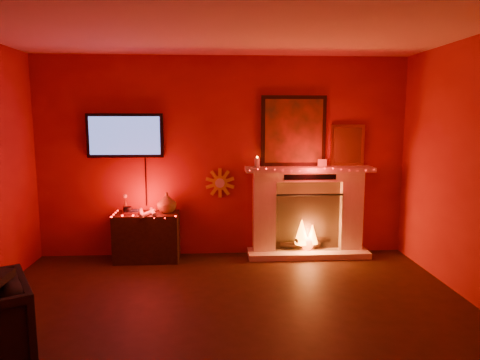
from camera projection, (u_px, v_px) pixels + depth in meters
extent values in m
plane|color=black|center=(230.00, 347.00, 3.54)|extent=(5.00, 5.00, 0.00)
plane|color=beige|center=(229.00, 6.00, 3.15)|extent=(5.00, 5.00, 0.00)
plane|color=maroon|center=(223.00, 157.00, 5.81)|extent=(5.00, 0.00, 5.00)
cube|color=#F2DFCB|center=(308.00, 253.00, 5.87)|extent=(1.65, 0.40, 0.08)
cube|color=#F2DFCB|center=(264.00, 216.00, 5.85)|extent=(0.30, 0.22, 0.95)
cube|color=#F2DFCB|center=(350.00, 215.00, 5.92)|extent=(0.30, 0.22, 0.95)
cube|color=#F2DFCB|center=(308.00, 176.00, 5.81)|extent=(1.50, 0.22, 0.14)
cube|color=#F2DFCB|center=(309.00, 169.00, 5.73)|extent=(1.72, 0.34, 0.06)
cube|color=#947256|center=(306.00, 214.00, 5.94)|extent=(0.90, 0.10, 0.95)
cube|color=black|center=(309.00, 223.00, 5.78)|extent=(0.90, 0.02, 0.78)
cylinder|color=black|center=(300.00, 245.00, 5.91)|extent=(0.55, 0.09, 0.09)
cylinder|color=black|center=(313.00, 240.00, 5.93)|extent=(0.51, 0.18, 0.08)
cone|color=orange|center=(302.00, 232.00, 5.88)|extent=(0.20, 0.20, 0.34)
cone|color=orange|center=(312.00, 234.00, 5.91)|extent=(0.16, 0.16, 0.26)
sphere|color=#FF3F07|center=(307.00, 243.00, 5.91)|extent=(0.18, 0.18, 0.18)
cube|color=black|center=(293.00, 131.00, 5.78)|extent=(0.88, 0.05, 0.95)
cube|color=#B84018|center=(294.00, 131.00, 5.75)|extent=(0.78, 0.01, 0.85)
cube|color=gold|center=(347.00, 145.00, 5.86)|extent=(0.46, 0.04, 0.56)
cube|color=#A77426|center=(348.00, 145.00, 5.83)|extent=(0.38, 0.01, 0.48)
cylinder|color=beige|center=(257.00, 162.00, 5.73)|extent=(0.07, 0.07, 0.12)
cube|color=beige|center=(322.00, 163.00, 5.76)|extent=(0.12, 0.01, 0.10)
cube|color=black|center=(125.00, 136.00, 5.65)|extent=(1.00, 0.06, 0.58)
cube|color=#4D66C6|center=(125.00, 136.00, 5.62)|extent=(0.92, 0.01, 0.50)
cylinder|color=black|center=(146.00, 182.00, 5.77)|extent=(0.02, 0.02, 0.66)
cylinder|color=gold|center=(220.00, 183.00, 5.84)|extent=(0.20, 0.03, 0.20)
cylinder|color=beige|center=(220.00, 183.00, 5.83)|extent=(0.13, 0.01, 0.13)
cube|color=black|center=(147.00, 237.00, 5.66)|extent=(0.84, 0.42, 0.64)
imported|color=brown|center=(167.00, 202.00, 5.66)|extent=(0.26, 0.26, 0.27)
imported|color=black|center=(128.00, 210.00, 5.57)|extent=(0.12, 0.12, 0.09)
cylinder|color=beige|center=(141.00, 212.00, 5.56)|extent=(0.12, 0.38, 0.05)
cylinder|color=beige|center=(148.00, 213.00, 5.51)|extent=(0.16, 0.38, 0.05)
cylinder|color=beige|center=(153.00, 212.00, 5.60)|extent=(0.14, 0.38, 0.05)
cube|color=#5A1E19|center=(131.00, 213.00, 5.58)|extent=(0.20, 0.14, 0.03)
cube|color=#1B2D3F|center=(132.00, 211.00, 5.58)|extent=(0.17, 0.12, 0.02)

